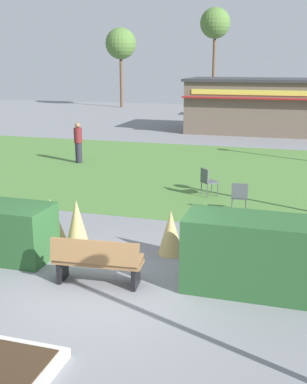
{
  "coord_description": "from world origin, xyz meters",
  "views": [
    {
      "loc": [
        3.13,
        -7.33,
        4.1
      ],
      "look_at": [
        -0.09,
        3.55,
        0.98
      ],
      "focal_mm": 44.31,
      "sensor_mm": 36.0,
      "label": 1
    }
  ],
  "objects": [
    {
      "name": "parked_car_center_slot",
      "position": [
        2.91,
        30.83,
        0.64
      ],
      "size": [
        4.23,
        2.11,
        1.2
      ],
      "color": "#2D6638",
      "rests_on": "ground_plane"
    },
    {
      "name": "food_kiosk",
      "position": [
        1.41,
        21.95,
        1.6
      ],
      "size": [
        9.3,
        4.74,
        3.18
      ],
      "color": "#6B5B4C",
      "rests_on": "ground_plane"
    },
    {
      "name": "ornamental_grass_behind_left",
      "position": [
        0.72,
        2.12,
        0.5
      ],
      "size": [
        0.56,
        0.56,
        1.0
      ],
      "primitive_type": "cone",
      "color": "tan",
      "rests_on": "ground_plane"
    },
    {
      "name": "ground_plane",
      "position": [
        0.0,
        0.0,
        0.0
      ],
      "size": [
        80.0,
        80.0,
        0.0
      ],
      "primitive_type": "plane",
      "color": "slate"
    },
    {
      "name": "tree_left_bg",
      "position": [
        -12.57,
        35.14,
        5.69
      ],
      "size": [
        2.8,
        2.8,
        7.14
      ],
      "color": "brown",
      "rests_on": "ground_plane"
    },
    {
      "name": "lawn_patch",
      "position": [
        0.0,
        10.28,
        0.0
      ],
      "size": [
        36.0,
        12.0,
        0.01
      ],
      "primitive_type": "cube",
      "color": "#4C7A38",
      "rests_on": "ground_plane"
    },
    {
      "name": "person_strolling",
      "position": [
        -5.45,
        10.57,
        0.86
      ],
      "size": [
        0.34,
        0.34,
        1.69
      ],
      "rotation": [
        0.0,
        0.0,
        5.32
      ],
      "color": "#23232D",
      "rests_on": "ground_plane"
    },
    {
      "name": "park_bench",
      "position": [
        -0.23,
        0.26,
        0.48
      ],
      "size": [
        1.74,
        0.67,
        0.95
      ],
      "color": "olive",
      "rests_on": "ground_plane"
    },
    {
      "name": "hedge_right",
      "position": [
        2.58,
        0.89,
        0.7
      ],
      "size": [
        2.48,
        1.1,
        1.4
      ],
      "primitive_type": "cube",
      "color": "#28562B",
      "rests_on": "ground_plane"
    },
    {
      "name": "parked_car_west_slot",
      "position": [
        -2.68,
        30.83,
        0.64
      ],
      "size": [
        4.31,
        2.28,
        1.2
      ],
      "color": "maroon",
      "rests_on": "ground_plane"
    },
    {
      "name": "ornamental_grass_behind_center",
      "position": [
        -1.3,
        1.67,
        0.6
      ],
      "size": [
        0.59,
        0.59,
        1.2
      ],
      "primitive_type": "cone",
      "color": "tan",
      "rests_on": "ground_plane"
    },
    {
      "name": "cafe_chair_north",
      "position": [
        1.83,
        5.5,
        0.53
      ],
      "size": [
        0.48,
        0.48,
        0.89
      ],
      "color": "#4C5156",
      "rests_on": "ground_plane"
    },
    {
      "name": "cafe_chair_west",
      "position": [
        0.65,
        7.01,
        0.53
      ],
      "size": [
        0.62,
        0.62,
        0.89
      ],
      "color": "#4C5156",
      "rests_on": "ground_plane"
    },
    {
      "name": "ornamental_grass_behind_right",
      "position": [
        -2.05,
        1.87,
        0.56
      ],
      "size": [
        0.74,
        0.74,
        1.11
      ],
      "primitive_type": "cone",
      "color": "tan",
      "rests_on": "ground_plane"
    },
    {
      "name": "hedge_left",
      "position": [
        -2.64,
        0.94,
        0.59
      ],
      "size": [
        2.01,
        1.1,
        1.18
      ],
      "primitive_type": "cube",
      "color": "#28562B",
      "rests_on": "ground_plane"
    },
    {
      "name": "tree_right_bg",
      "position": [
        -4.56,
        38.75,
        7.5
      ],
      "size": [
        2.8,
        2.8,
        9.0
      ],
      "color": "brown",
      "rests_on": "ground_plane"
    }
  ]
}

